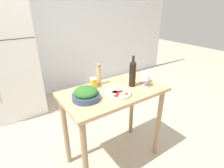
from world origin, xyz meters
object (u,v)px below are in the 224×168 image
object	(u,v)px
pepper_mill	(99,74)
homemade_pizza	(118,93)
wine_bottle	(133,73)
salad_bowl	(86,94)
refrigerator	(10,62)
wine_glass_far	(145,74)
salt_canister	(94,83)
wine_glass_near	(146,78)

from	to	relation	value
pepper_mill	homemade_pizza	world-z (taller)	pepper_mill
wine_bottle	homemade_pizza	world-z (taller)	wine_bottle
salad_bowl	homemade_pizza	bearing A→B (deg)	-15.84
refrigerator	homemade_pizza	size ratio (longest dim) A/B	6.75
wine_glass_far	salt_canister	world-z (taller)	wine_glass_far
salt_canister	salad_bowl	bearing A→B (deg)	-134.61
pepper_mill	salt_canister	size ratio (longest dim) A/B	2.35
refrigerator	pepper_mill	bearing A→B (deg)	-65.92
wine_glass_near	salt_canister	bearing A→B (deg)	148.57
wine_glass_far	salad_bowl	distance (m)	0.75
salad_bowl	wine_glass_near	bearing A→B (deg)	-8.55
wine_glass_near	homemade_pizza	bearing A→B (deg)	177.85
wine_glass_near	wine_bottle	bearing A→B (deg)	142.39
pepper_mill	wine_glass_near	bearing A→B (deg)	-39.90
wine_bottle	wine_glass_near	world-z (taller)	wine_bottle
wine_glass_far	homemade_pizza	size ratio (longest dim) A/B	0.49
wine_bottle	salt_canister	distance (m)	0.43
refrigerator	pepper_mill	xyz separation A→B (m)	(0.72, -1.62, 0.15)
wine_bottle	homemade_pizza	size ratio (longest dim) A/B	1.25
wine_bottle	homemade_pizza	xyz separation A→B (m)	(-0.25, -0.07, -0.14)
salad_bowl	salt_canister	distance (m)	0.27
salt_canister	homemade_pizza	bearing A→B (deg)	-67.32
wine_bottle	salad_bowl	xyz separation A→B (m)	(-0.56, 0.01, -0.10)
homemade_pizza	wine_glass_far	bearing A→B (deg)	8.39
wine_glass_far	salt_canister	distance (m)	0.60
wine_bottle	salad_bowl	world-z (taller)	wine_bottle
pepper_mill	salt_canister	bearing A→B (deg)	-158.74
salad_bowl	wine_glass_far	bearing A→B (deg)	-1.79
refrigerator	wine_glass_near	xyz separation A→B (m)	(1.12, -1.95, 0.12)
homemade_pizza	pepper_mill	bearing A→B (deg)	95.24
wine_glass_far	salt_canister	size ratio (longest dim) A/B	1.26
refrigerator	wine_glass_far	world-z (taller)	refrigerator
wine_glass_far	homemade_pizza	world-z (taller)	wine_glass_far
wine_bottle	salt_canister	world-z (taller)	wine_bottle
wine_bottle	pepper_mill	xyz separation A→B (m)	(-0.28, 0.24, -0.03)
refrigerator	salt_canister	distance (m)	1.78
salad_bowl	refrigerator	bearing A→B (deg)	103.49
wine_glass_near	pepper_mill	bearing A→B (deg)	140.10
wine_glass_near	pepper_mill	distance (m)	0.52
homemade_pizza	salt_canister	world-z (taller)	salt_canister
refrigerator	pepper_mill	size ratio (longest dim) A/B	7.46
wine_bottle	wine_glass_near	distance (m)	0.16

